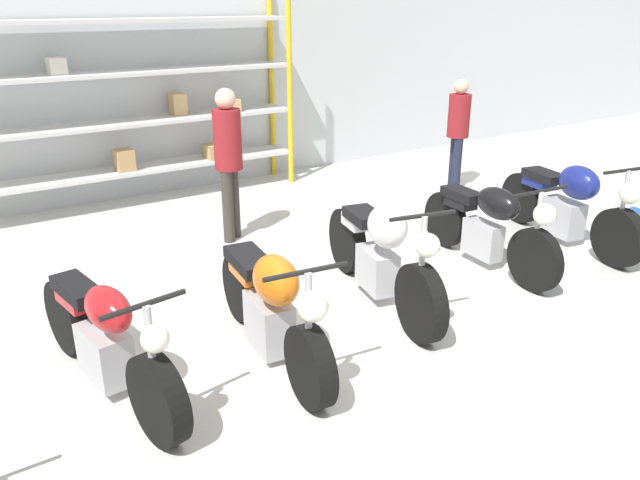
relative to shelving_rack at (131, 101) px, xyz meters
The scene contains 11 objects.
ground_plane 4.77m from the shelving_rack, 86.09° to the right, with size 30.00×30.00×0.00m, color silver.
back_wall 0.62m from the shelving_rack, 49.76° to the left, with size 30.00×0.08×3.60m.
shelving_rack is the anchor object (origin of this frame).
motorcycle_red 4.75m from the shelving_rack, 110.68° to the right, with size 0.61×2.10×0.98m.
motorcycle_orange 4.70m from the shelving_rack, 95.34° to the right, with size 0.61×2.03×1.02m.
motorcycle_white 4.48m from the shelving_rack, 78.28° to the right, with size 0.74×2.19×1.10m.
motorcycle_black 4.95m from the shelving_rack, 61.06° to the right, with size 0.71×2.00×1.01m.
motorcycle_blue 5.70m from the shelving_rack, 49.37° to the right, with size 0.70×2.17×1.06m.
person_browsing 2.11m from the shelving_rack, 77.56° to the right, with size 0.45×0.45×1.77m.
person_near_rack 4.63m from the shelving_rack, 24.39° to the right, with size 0.43×0.43×1.61m.
toolbox 6.55m from the shelving_rack, 44.78° to the right, with size 0.44×0.26×0.28m.
Camera 1 is at (-2.79, -3.88, 2.68)m, focal length 35.00 mm.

